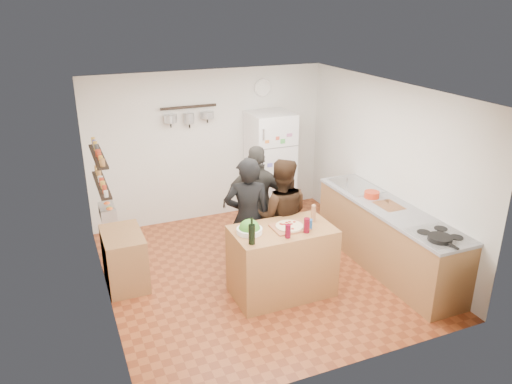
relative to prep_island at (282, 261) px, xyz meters
name	(u,v)px	position (x,y,z in m)	size (l,w,h in m)	color
room_shell	(248,178)	(-0.06, 0.99, 0.79)	(4.20, 4.20, 4.20)	brown
prep_island	(282,261)	(0.00, 0.00, 0.00)	(1.25, 0.72, 0.91)	#A7733D
pizza_board	(289,228)	(0.08, -0.02, 0.47)	(0.42, 0.34, 0.02)	#965736
pizza	(289,226)	(0.08, -0.02, 0.48)	(0.34, 0.34, 0.02)	beige
salad_bowl	(249,231)	(-0.42, 0.05, 0.49)	(0.31, 0.31, 0.06)	white
wine_bottle	(252,234)	(-0.50, -0.22, 0.57)	(0.08, 0.08, 0.24)	black
wine_glass_near	(288,231)	(-0.05, -0.24, 0.54)	(0.07, 0.07, 0.16)	#55071A
wine_glass_far	(307,225)	(0.22, -0.20, 0.55)	(0.08, 0.08, 0.18)	#560715
pepper_mill	(313,215)	(0.45, 0.05, 0.55)	(0.06, 0.06, 0.18)	#94613E
salt_canister	(309,224)	(0.30, -0.12, 0.52)	(0.07, 0.07, 0.12)	navy
person_left	(248,219)	(-0.23, 0.58, 0.39)	(0.61, 0.40, 1.68)	black
person_center	(281,216)	(0.24, 0.55, 0.35)	(0.79, 0.61, 1.62)	black
person_back	(258,204)	(0.09, 1.00, 0.39)	(0.99, 0.41, 1.68)	#292825
counter_run	(387,237)	(1.64, 0.05, -0.01)	(0.63, 2.63, 0.90)	#9E7042
stove_top	(440,236)	(1.64, -0.90, 0.46)	(0.60, 0.62, 0.02)	white
skillet	(440,238)	(1.54, -1.01, 0.49)	(0.28, 0.28, 0.05)	black
sink	(355,186)	(1.64, 0.90, 0.46)	(0.50, 0.80, 0.03)	silver
cutting_board	(389,206)	(1.64, 0.08, 0.46)	(0.30, 0.40, 0.02)	brown
red_bowl	(372,195)	(1.59, 0.42, 0.51)	(0.21, 0.21, 0.09)	red
fridge	(270,165)	(0.89, 2.35, 0.45)	(0.70, 0.68, 1.80)	white
wall_clock	(263,88)	(0.89, 2.68, 1.69)	(0.30, 0.30, 0.03)	silver
spice_shelf_lower	(102,185)	(-1.99, 0.80, 1.04)	(0.12, 1.00, 0.03)	black
spice_shelf_upper	(98,156)	(-1.99, 0.80, 1.40)	(0.12, 1.00, 0.03)	black
produce_basket	(107,211)	(-1.96, 0.80, 0.69)	(0.18, 0.35, 0.14)	silver
side_table	(124,259)	(-1.80, 1.01, -0.09)	(0.50, 0.80, 0.73)	#A36944
pot_rack	(189,107)	(-0.41, 2.60, 1.49)	(0.90, 0.04, 0.04)	black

